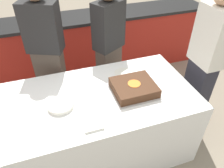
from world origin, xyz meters
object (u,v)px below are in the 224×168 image
plate_stack (61,105)px  person_cutting_cake (109,48)px  cake (134,88)px  person_seated_right (204,64)px  person_standing_back (48,57)px

plate_stack → person_cutting_cake: 0.99m
cake → person_seated_right: person_seated_right is taller
person_cutting_cake → person_standing_back: (-0.69, -0.00, 0.01)m
cake → plate_stack: (-0.67, 0.01, -0.03)m
cake → person_standing_back: person_standing_back is taller
cake → person_cutting_cake: size_ratio=0.27×
plate_stack → cake: bearing=-0.6°
person_standing_back → person_cutting_cake: bearing=-156.6°
cake → person_cutting_cake: bearing=90.0°
plate_stack → person_standing_back: person_standing_back is taller
cake → person_standing_back: 1.01m
cake → plate_stack: bearing=179.4°
person_standing_back → cake: bearing=156.5°
plate_stack → person_seated_right: bearing=1.5°
plate_stack → person_seated_right: 1.45m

